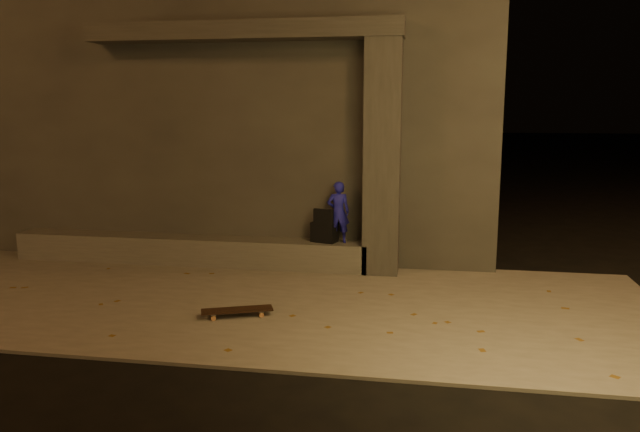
% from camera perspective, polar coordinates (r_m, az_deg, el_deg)
% --- Properties ---
extents(ground, '(120.00, 120.00, 0.00)m').
position_cam_1_polar(ground, '(6.88, -11.68, -12.71)').
color(ground, black).
rests_on(ground, ground).
extents(sidewalk, '(11.00, 4.40, 0.04)m').
position_cam_1_polar(sidewalk, '(8.65, -6.79, -7.66)').
color(sidewalk, slate).
rests_on(sidewalk, ground).
extents(building, '(9.00, 5.10, 5.22)m').
position_cam_1_polar(building, '(12.84, -5.54, 9.84)').
color(building, '#383432').
rests_on(building, ground).
extents(ledge, '(6.00, 0.55, 0.45)m').
position_cam_1_polar(ledge, '(10.66, -11.86, -3.05)').
color(ledge, '#57554F').
rests_on(ledge, sidewalk).
extents(column, '(0.55, 0.55, 3.60)m').
position_cam_1_polar(column, '(9.69, 5.73, 5.26)').
color(column, '#383432').
rests_on(column, sidewalk).
extents(canopy, '(5.00, 0.70, 0.28)m').
position_cam_1_polar(canopy, '(10.18, -7.03, 16.40)').
color(canopy, '#383432').
rests_on(canopy, column).
extents(skateboarder, '(0.39, 0.29, 0.98)m').
position_cam_1_polar(skateboarder, '(9.87, 1.69, 0.36)').
color(skateboarder, '#1D1BB5').
rests_on(skateboarder, ledge).
extents(backpack, '(0.45, 0.36, 0.55)m').
position_cam_1_polar(backpack, '(9.96, 0.41, -1.32)').
color(backpack, black).
rests_on(backpack, ledge).
extents(skateboard, '(0.91, 0.54, 0.10)m').
position_cam_1_polar(skateboard, '(7.93, -7.59, -8.56)').
color(skateboard, black).
rests_on(skateboard, sidewalk).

